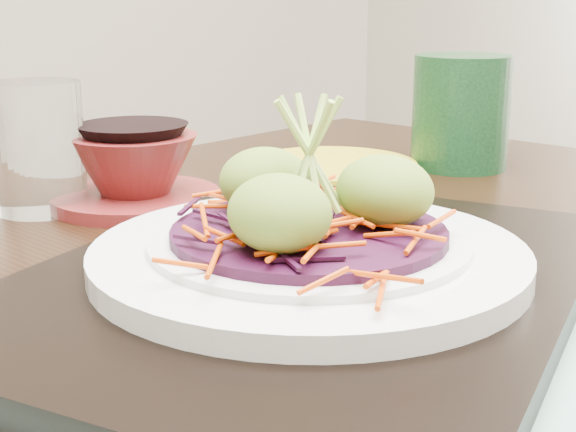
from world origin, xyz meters
TOP-DOWN VIEW (x-y plane):
  - dining_table at (-0.09, 0.01)m, footprint 1.32×0.98m
  - placemat at (-0.09, -0.04)m, footprint 0.59×0.53m
  - serving_tray at (-0.09, -0.04)m, footprint 0.50×0.45m
  - white_plate at (-0.09, -0.04)m, footprint 0.27×0.27m
  - cabbage_bed at (-0.09, -0.04)m, footprint 0.17×0.17m
  - carrot_julienne at (-0.09, -0.04)m, footprint 0.21×0.21m
  - guacamole_scoops at (-0.09, -0.04)m, footprint 0.15×0.13m
  - scallion_garnish at (-0.09, -0.04)m, footprint 0.06×0.06m
  - water_glass at (-0.12, 0.28)m, footprint 0.09×0.09m
  - terracotta_bowl_set at (-0.05, 0.24)m, footprint 0.16×0.16m
  - yellow_plate at (0.18, 0.23)m, footprint 0.22×0.22m
  - green_jar at (0.31, 0.16)m, footprint 0.13×0.13m

SIDE VIEW (x-z plane):
  - dining_table at x=-0.09m, z-range 0.28..1.04m
  - placemat at x=-0.09m, z-range 0.76..0.76m
  - yellow_plate at x=0.18m, z-range 0.76..0.77m
  - serving_tray at x=-0.09m, z-range 0.76..0.78m
  - terracotta_bowl_set at x=-0.05m, z-range 0.76..0.82m
  - white_plate at x=-0.09m, z-range 0.78..0.80m
  - cabbage_bed at x=-0.09m, z-range 0.80..0.81m
  - carrot_julienne at x=-0.09m, z-range 0.81..0.82m
  - water_glass at x=-0.12m, z-range 0.76..0.87m
  - green_jar at x=0.31m, z-range 0.76..0.88m
  - guacamole_scoops at x=-0.09m, z-range 0.81..0.85m
  - scallion_garnish at x=-0.09m, z-range 0.80..0.90m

